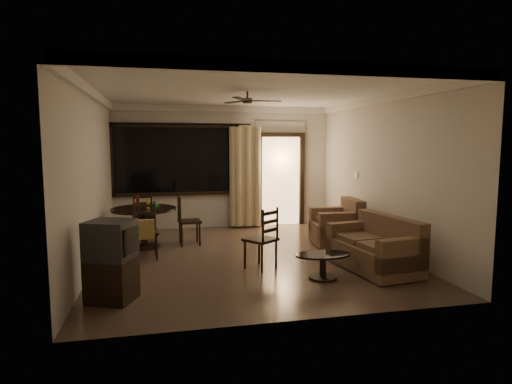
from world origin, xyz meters
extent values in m
plane|color=#7F6651|center=(0.00, 0.00, 0.00)|extent=(5.50, 5.50, 0.00)
plane|color=beige|center=(0.00, 2.75, 1.40)|extent=(5.00, 0.00, 5.00)
plane|color=beige|center=(0.00, -2.75, 1.40)|extent=(5.00, 0.00, 5.00)
plane|color=beige|center=(-2.50, 0.00, 1.40)|extent=(0.00, 5.50, 5.50)
plane|color=beige|center=(2.50, 0.00, 1.40)|extent=(0.00, 5.50, 5.50)
plane|color=white|center=(0.00, 0.00, 2.80)|extent=(5.50, 5.50, 0.00)
cube|color=black|center=(-1.10, 2.72, 1.57)|extent=(2.70, 0.04, 1.45)
cylinder|color=black|center=(-1.00, 2.63, 2.38)|extent=(3.20, 0.03, 0.03)
cube|color=#FFC684|center=(1.35, 2.71, 1.05)|extent=(0.91, 0.03, 2.08)
cube|color=white|center=(2.48, 1.05, 1.30)|extent=(0.02, 0.18, 0.12)
cylinder|color=black|center=(0.00, 0.00, 2.74)|extent=(0.03, 0.03, 0.12)
cylinder|color=black|center=(0.00, 0.00, 2.65)|extent=(0.16, 0.16, 0.08)
cylinder|color=black|center=(-1.77, 1.08, 0.72)|extent=(1.19, 1.19, 0.04)
cylinder|color=black|center=(-1.77, 1.08, 0.37)|extent=(0.12, 0.12, 0.70)
cylinder|color=black|center=(-1.77, 1.08, 0.01)|extent=(0.60, 0.60, 0.03)
cylinder|color=maroon|center=(-1.87, 1.13, 0.85)|extent=(0.06, 0.06, 0.22)
cylinder|color=gold|center=(-1.68, 1.04, 0.83)|extent=(0.06, 0.06, 0.18)
cube|color=#278336|center=(-1.56, 1.22, 0.77)|extent=(0.14, 0.10, 0.05)
cube|color=black|center=(-2.05, 1.03, 0.45)|extent=(0.45, 0.45, 0.04)
cube|color=black|center=(-0.92, 1.14, 0.45)|extent=(0.45, 0.45, 0.04)
cube|color=black|center=(-1.71, 0.23, 0.45)|extent=(0.45, 0.45, 0.04)
cube|color=tan|center=(-1.70, 0.00, 0.55)|extent=(0.28, 0.10, 0.32)
cube|color=black|center=(-1.82, 1.88, 0.45)|extent=(0.45, 0.45, 0.04)
cube|color=black|center=(-2.05, -1.68, 0.27)|extent=(0.66, 0.64, 0.53)
cube|color=black|center=(-2.05, -1.68, 0.77)|extent=(0.66, 0.64, 0.48)
cube|color=black|center=(-1.80, -1.78, 0.77)|extent=(0.16, 0.36, 0.32)
cube|color=#3F261D|center=(1.74, -1.17, 0.21)|extent=(1.00, 1.61, 0.38)
cube|color=#3F261D|center=(2.04, -1.13, 0.52)|extent=(0.39, 1.52, 0.61)
cube|color=#3F261D|center=(1.83, -1.84, 0.40)|extent=(0.82, 0.28, 0.47)
cube|color=#3F261D|center=(1.65, -0.51, 0.40)|extent=(0.82, 0.28, 0.47)
cube|color=#3F261D|center=(1.69, -1.18, 0.42)|extent=(0.74, 1.39, 0.11)
cube|color=#3F261D|center=(1.84, 0.51, 0.22)|extent=(0.94, 0.94, 0.41)
cube|color=#3F261D|center=(2.16, 0.48, 0.56)|extent=(0.28, 0.88, 0.66)
cube|color=#3F261D|center=(1.80, 0.17, 0.43)|extent=(0.87, 0.26, 0.51)
cube|color=#3F261D|center=(1.87, 0.84, 0.43)|extent=(0.87, 0.26, 0.51)
cube|color=#3F261D|center=(1.79, 0.51, 0.46)|extent=(0.67, 0.71, 0.12)
ellipsoid|color=#131953|center=(1.79, 0.51, 0.57)|extent=(0.36, 0.30, 0.11)
ellipsoid|color=black|center=(0.83, -1.41, 0.35)|extent=(0.82, 0.49, 0.03)
cylinder|color=black|center=(0.83, -1.41, 0.17)|extent=(0.09, 0.09, 0.33)
cylinder|color=black|center=(0.83, -1.41, 0.01)|extent=(0.40, 0.40, 0.03)
cube|color=black|center=(0.06, -0.72, 0.46)|extent=(0.60, 0.60, 0.04)
camera|label=1|loc=(-1.41, -7.07, 1.94)|focal=30.00mm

